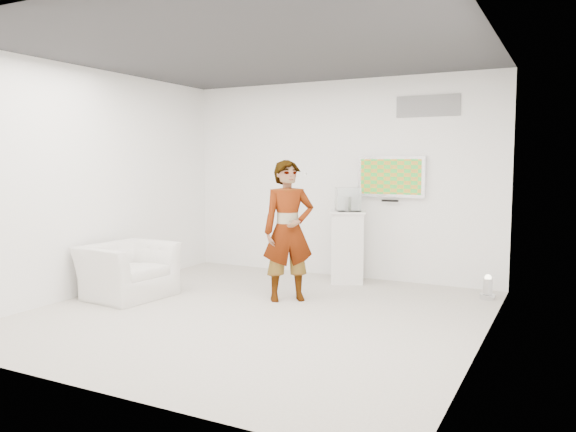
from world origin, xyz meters
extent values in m
cube|color=beige|center=(0.00, 0.00, 0.01)|extent=(5.00, 5.00, 0.01)
cube|color=#2E2D30|center=(0.00, 0.00, 3.00)|extent=(5.00, 5.00, 0.01)
cube|color=white|center=(0.00, 2.50, 1.50)|extent=(5.00, 0.01, 3.00)
cube|color=white|center=(0.00, -2.50, 1.50)|extent=(5.00, 0.01, 3.00)
cube|color=white|center=(-2.50, 0.00, 1.50)|extent=(0.01, 5.00, 3.00)
cube|color=white|center=(2.50, 0.00, 1.50)|extent=(0.01, 5.00, 3.00)
cube|color=silver|center=(0.85, 2.45, 1.55)|extent=(1.00, 0.08, 0.60)
cube|color=gray|center=(1.35, 2.49, 2.55)|extent=(0.90, 0.02, 0.30)
imported|color=silver|center=(0.03, 0.75, 0.89)|extent=(0.78, 0.74, 1.79)
imported|color=silver|center=(-1.93, -0.06, 0.35)|extent=(1.04, 1.16, 0.70)
cube|color=white|center=(0.30, 2.12, 0.52)|extent=(0.66, 0.66, 1.05)
cylinder|color=silver|center=(2.30, 1.96, 0.15)|extent=(0.21, 0.21, 0.30)
cube|color=white|center=(0.30, 2.12, 1.22)|extent=(0.47, 0.47, 0.34)
cube|color=white|center=(0.30, 2.12, 1.15)|extent=(0.07, 0.16, 0.21)
cube|color=white|center=(0.13, 1.02, 1.61)|extent=(0.07, 0.14, 0.03)
camera|label=1|loc=(3.24, -5.54, 1.76)|focal=35.00mm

